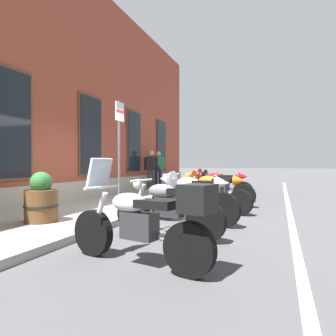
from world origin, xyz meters
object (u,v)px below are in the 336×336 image
(motorcycle_grey_naked, at_px, (166,208))
(pedestrian_dark_jacket, at_px, (151,167))
(motorcycle_silver_touring, at_px, (144,221))
(motorcycle_orange_sport, at_px, (209,190))
(parking_sign, at_px, (119,140))
(motorcycle_black_sport, at_px, (218,183))
(barrel_planter, at_px, (41,201))
(motorcycle_white_sport, at_px, (189,195))
(pedestrian_striped_shirt, at_px, (158,167))
(motorcycle_red_sport, at_px, (215,185))

(motorcycle_grey_naked, relative_size, pedestrian_dark_jacket, 1.23)
(motorcycle_silver_touring, relative_size, motorcycle_grey_naked, 1.01)
(motorcycle_grey_naked, xyz_separation_m, motorcycle_orange_sport, (2.75, -0.11, 0.09))
(motorcycle_orange_sport, xyz_separation_m, parking_sign, (-1.12, 1.90, 1.21))
(motorcycle_orange_sport, bearing_deg, motorcycle_black_sport, 5.50)
(barrel_planter, bearing_deg, motorcycle_white_sport, -59.05)
(motorcycle_black_sport, height_order, pedestrian_dark_jacket, pedestrian_dark_jacket)
(motorcycle_silver_touring, xyz_separation_m, pedestrian_striped_shirt, (9.62, 3.68, 0.51))
(motorcycle_red_sport, height_order, pedestrian_dark_jacket, pedestrian_dark_jacket)
(pedestrian_dark_jacket, distance_m, pedestrian_striped_shirt, 0.87)
(motorcycle_grey_naked, xyz_separation_m, barrel_planter, (-0.21, 2.43, 0.05))
(motorcycle_grey_naked, bearing_deg, motorcycle_red_sport, 0.04)
(motorcycle_orange_sport, relative_size, pedestrian_striped_shirt, 1.24)
(motorcycle_white_sport, distance_m, pedestrian_dark_jacket, 6.92)
(motorcycle_orange_sport, relative_size, pedestrian_dark_jacket, 1.24)
(motorcycle_silver_touring, relative_size, pedestrian_striped_shirt, 1.24)
(motorcycle_red_sport, relative_size, parking_sign, 0.85)
(motorcycle_red_sport, relative_size, motorcycle_black_sport, 1.02)
(motorcycle_red_sport, distance_m, pedestrian_dark_jacket, 4.71)
(motorcycle_white_sport, bearing_deg, motorcycle_red_sport, 0.72)
(motorcycle_red_sport, bearing_deg, pedestrian_dark_jacket, 46.39)
(motorcycle_grey_naked, xyz_separation_m, pedestrian_striped_shirt, (8.14, 3.41, 0.57))
(motorcycle_silver_touring, xyz_separation_m, motorcycle_grey_naked, (1.48, 0.27, -0.06))
(motorcycle_red_sport, relative_size, barrel_planter, 2.31)
(motorcycle_red_sport, bearing_deg, barrel_planter, 150.27)
(motorcycle_silver_touring, bearing_deg, motorcycle_orange_sport, 2.19)
(motorcycle_orange_sport, height_order, pedestrian_striped_shirt, pedestrian_striped_shirt)
(motorcycle_white_sport, distance_m, barrel_planter, 2.87)
(motorcycle_grey_naked, height_order, barrel_planter, barrel_planter)
(motorcycle_black_sport, bearing_deg, motorcycle_red_sport, -173.98)
(pedestrian_striped_shirt, distance_m, barrel_planter, 8.42)
(motorcycle_white_sport, bearing_deg, pedestrian_striped_shirt, 26.63)
(motorcycle_white_sport, relative_size, pedestrian_striped_shirt, 1.22)
(motorcycle_orange_sport, bearing_deg, motorcycle_silver_touring, -177.81)
(pedestrian_striped_shirt, bearing_deg, motorcycle_orange_sport, -146.81)
(motorcycle_silver_touring, distance_m, motorcycle_white_sport, 2.76)
(motorcycle_silver_touring, bearing_deg, motorcycle_grey_naked, 10.34)
(motorcycle_red_sport, bearing_deg, motorcycle_orange_sport, -175.03)
(motorcycle_orange_sport, relative_size, motorcycle_red_sport, 0.94)
(motorcycle_white_sport, height_order, motorcycle_black_sport, motorcycle_white_sport)
(motorcycle_silver_touring, bearing_deg, motorcycle_black_sport, 3.44)
(motorcycle_red_sport, bearing_deg, motorcycle_white_sport, -179.28)
(motorcycle_white_sport, bearing_deg, pedestrian_dark_jacket, 29.74)
(motorcycle_grey_naked, bearing_deg, barrel_planter, 94.93)
(motorcycle_silver_touring, height_order, motorcycle_white_sport, motorcycle_silver_touring)
(motorcycle_white_sport, xyz_separation_m, motorcycle_black_sport, (4.04, 0.17, -0.02))
(motorcycle_silver_touring, distance_m, motorcycle_black_sport, 6.80)
(motorcycle_grey_naked, distance_m, pedestrian_striped_shirt, 8.84)
(motorcycle_silver_touring, relative_size, motorcycle_white_sport, 1.02)
(pedestrian_dark_jacket, bearing_deg, motorcycle_orange_sport, -142.18)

